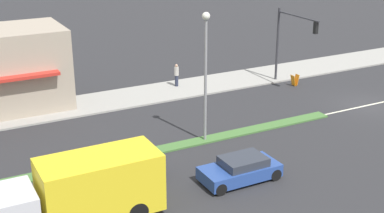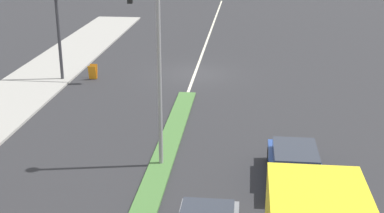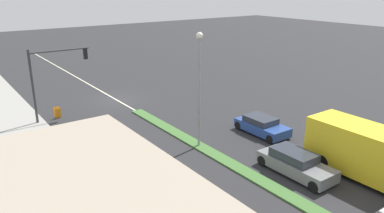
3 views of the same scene
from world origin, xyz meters
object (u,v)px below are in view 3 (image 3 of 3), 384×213
at_px(suv_grey, 296,163).
at_px(pedestrian, 33,153).
at_px(warning_aframe_sign, 57,113).
at_px(street_lamp, 199,76).
at_px(delivery_truck, 371,154).
at_px(traffic_signal_main, 51,72).
at_px(coupe_blue, 262,126).

bearing_deg(suv_grey, pedestrian, -37.49).
bearing_deg(suv_grey, warning_aframe_sign, -64.88).
distance_m(street_lamp, delivery_truck, 10.67).
height_order(pedestrian, suv_grey, pedestrian).
xyz_separation_m(traffic_signal_main, street_lamp, (-6.12, 10.54, 0.88)).
bearing_deg(suv_grey, delivery_truck, 136.20).
xyz_separation_m(street_lamp, delivery_truck, (-5.00, 8.82, -3.31)).
relative_size(pedestrian, delivery_truck, 0.23).
relative_size(street_lamp, coupe_blue, 1.87).
relative_size(delivery_truck, suv_grey, 1.68).
xyz_separation_m(coupe_blue, suv_grey, (2.80, 5.34, 0.05)).
relative_size(warning_aframe_sign, delivery_truck, 0.11).
xyz_separation_m(delivery_truck, coupe_blue, (0.00, -8.02, -0.88)).
height_order(traffic_signal_main, delivery_truck, traffic_signal_main).
relative_size(traffic_signal_main, street_lamp, 0.76).
distance_m(traffic_signal_main, coupe_blue, 16.22).
bearing_deg(delivery_truck, street_lamp, -60.46).
distance_m(pedestrian, delivery_truck, 18.74).
bearing_deg(street_lamp, coupe_blue, 170.94).
relative_size(warning_aframe_sign, suv_grey, 0.19).
bearing_deg(traffic_signal_main, warning_aframe_sign, -115.80).
height_order(street_lamp, suv_grey, street_lamp).
distance_m(pedestrian, suv_grey, 14.88).
height_order(delivery_truck, suv_grey, delivery_truck).
distance_m(warning_aframe_sign, suv_grey, 19.00).
xyz_separation_m(traffic_signal_main, warning_aframe_sign, (-0.26, -0.53, -3.47)).
bearing_deg(traffic_signal_main, delivery_truck, 119.89).
height_order(coupe_blue, suv_grey, suv_grey).
relative_size(traffic_signal_main, pedestrian, 3.29).
bearing_deg(pedestrian, delivery_truck, 141.21).
distance_m(delivery_truck, coupe_blue, 8.07).
relative_size(coupe_blue, suv_grey, 0.88).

